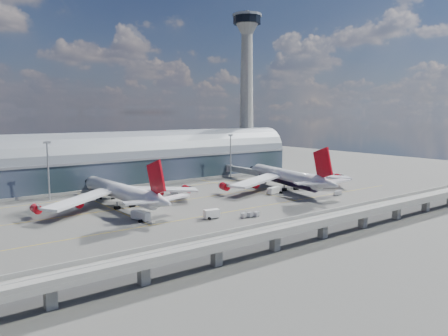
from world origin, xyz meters
TOP-DOWN VIEW (x-y plane):
  - ground at (0.00, 0.00)m, footprint 500.00×500.00m
  - taxi_lines at (0.00, 22.11)m, footprint 200.00×80.12m
  - terminal at (0.00, 77.99)m, footprint 200.00×30.00m
  - control_tower at (85.00, 83.00)m, footprint 19.00×19.00m
  - guideway at (-0.00, -55.00)m, footprint 220.00×8.50m
  - floodlight_mast_left at (-50.00, 55.00)m, footprint 3.00×0.70m
  - floodlight_mast_right at (50.00, 55.00)m, footprint 3.00×0.70m
  - airliner_left at (-30.67, 21.96)m, footprint 68.74×72.20m
  - airliner_right at (51.72, 11.30)m, footprint 70.56×73.84m
  - jet_bridge_left at (-27.27, 53.12)m, footprint 4.40×28.00m
  - jet_bridge_right at (55.62, 51.18)m, footprint 4.40×32.00m
  - service_truck_0 at (-34.53, -1.76)m, footprint 4.33×8.31m
  - service_truck_1 at (-12.71, -14.51)m, footprint 5.94×3.48m
  - service_truck_2 at (38.82, 6.89)m, footprint 9.03×4.32m
  - service_truck_3 at (70.98, 5.06)m, footprint 2.91×6.43m
  - service_truck_4 at (0.05, 31.85)m, footprint 3.52×5.76m
  - service_truck_5 at (-37.19, 42.11)m, footprint 5.83×4.02m
  - cargo_train_0 at (-0.49, -21.55)m, footprint 7.69×3.46m
  - cargo_train_1 at (0.98, -38.57)m, footprint 9.04×4.41m
  - cargo_train_2 at (59.92, -13.09)m, footprint 5.90×3.55m

SIDE VIEW (x-z plane):
  - ground at x=0.00m, z-range 0.00..0.00m
  - taxi_lines at x=0.00m, z-range 0.00..0.01m
  - cargo_train_1 at x=0.98m, z-range 0.03..1.55m
  - cargo_train_0 at x=-0.49m, z-range 0.04..1.72m
  - cargo_train_2 at x=59.92m, z-range 0.04..1.95m
  - service_truck_5 at x=-37.19m, z-range 0.03..2.66m
  - service_truck_3 at x=70.98m, z-range 0.04..3.08m
  - service_truck_4 at x=0.05m, z-range 0.01..3.13m
  - service_truck_1 at x=-12.71m, z-range 0.01..3.26m
  - service_truck_2 at x=38.82m, z-range 0.07..3.22m
  - service_truck_0 at x=-34.53m, z-range 0.05..3.34m
  - jet_bridge_left at x=-27.27m, z-range 1.55..8.80m
  - jet_bridge_right at x=55.62m, z-range 1.56..8.81m
  - guideway at x=0.00m, z-range 1.69..8.89m
  - airliner_right at x=51.72m, z-range -5.67..17.90m
  - airliner_left at x=-30.67m, z-range -4.72..17.30m
  - terminal at x=0.00m, z-range -2.66..25.34m
  - floodlight_mast_left at x=-50.00m, z-range 0.78..26.48m
  - floodlight_mast_right at x=50.00m, z-range 0.78..26.48m
  - control_tower at x=85.00m, z-range 0.14..103.14m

